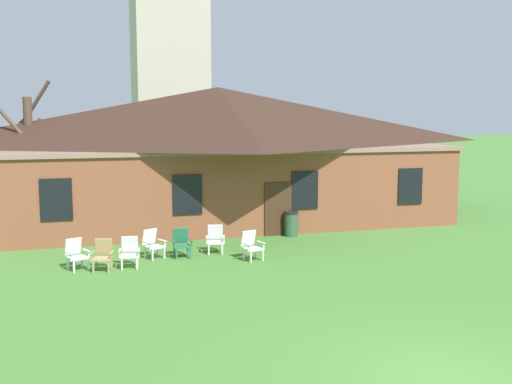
# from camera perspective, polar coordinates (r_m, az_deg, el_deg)

# --- Properties ---
(ground_plane) EXTENTS (200.00, 200.00, 0.00)m
(ground_plane) POSITION_cam_1_polar(r_m,az_deg,el_deg) (12.38, 16.89, -16.01)
(ground_plane) COLOR #477F33
(brick_building) EXTENTS (19.45, 10.40, 5.93)m
(brick_building) POSITION_cam_1_polar(r_m,az_deg,el_deg) (28.66, -3.48, 3.73)
(brick_building) COLOR brown
(brick_building) RESTS_ON ground
(dome_tower) EXTENTS (5.18, 5.18, 19.74)m
(dome_tower) POSITION_cam_1_polar(r_m,az_deg,el_deg) (43.91, -7.95, 12.81)
(dome_tower) COLOR #BCB29E
(dome_tower) RESTS_ON ground
(lawn_chair_by_porch) EXTENTS (0.79, 0.84, 0.96)m
(lawn_chair_by_porch) POSITION_cam_1_polar(r_m,az_deg,el_deg) (20.09, -16.14, -5.41)
(lawn_chair_by_porch) COLOR white
(lawn_chair_by_porch) RESTS_ON ground
(lawn_chair_near_door) EXTENTS (0.74, 0.79, 0.96)m
(lawn_chair_near_door) POSITION_cam_1_polar(r_m,az_deg,el_deg) (19.78, -13.80, -5.53)
(lawn_chair_near_door) COLOR tan
(lawn_chair_near_door) RESTS_ON ground
(lawn_chair_left_end) EXTENTS (0.70, 0.73, 0.96)m
(lawn_chair_left_end) POSITION_cam_1_polar(r_m,az_deg,el_deg) (19.97, -11.46, -5.34)
(lawn_chair_left_end) COLOR silver
(lawn_chair_left_end) RESTS_ON ground
(lawn_chair_middle) EXTENTS (0.81, 0.85, 0.96)m
(lawn_chair_middle) POSITION_cam_1_polar(r_m,az_deg,el_deg) (21.07, -9.44, -4.63)
(lawn_chair_middle) COLOR white
(lawn_chair_middle) RESTS_ON ground
(lawn_chair_right_end) EXTENTS (0.65, 0.67, 0.96)m
(lawn_chair_right_end) POSITION_cam_1_polar(r_m,az_deg,el_deg) (21.08, -6.83, -4.57)
(lawn_chair_right_end) COLOR #28704C
(lawn_chair_right_end) RESTS_ON ground
(lawn_chair_far_side) EXTENTS (0.72, 0.77, 0.96)m
(lawn_chair_far_side) POSITION_cam_1_polar(r_m,az_deg,el_deg) (21.59, -3.73, -4.25)
(lawn_chair_far_side) COLOR white
(lawn_chair_far_side) RESTS_ON ground
(lawn_chair_under_eave) EXTENTS (0.74, 0.79, 0.96)m
(lawn_chair_under_eave) POSITION_cam_1_polar(r_m,az_deg,el_deg) (20.52, -0.45, -4.85)
(lawn_chair_under_eave) COLOR silver
(lawn_chair_under_eave) RESTS_ON ground
(bare_tree_beside_building) EXTENTS (2.19, 2.32, 6.16)m
(bare_tree_beside_building) POSITION_cam_1_polar(r_m,az_deg,el_deg) (27.81, -20.06, 3.42)
(bare_tree_beside_building) COLOR brown
(bare_tree_beside_building) RESTS_ON ground
(trash_bin) EXTENTS (0.56, 0.56, 0.98)m
(trash_bin) POSITION_cam_1_polar(r_m,az_deg,el_deg) (24.37, 3.23, -2.91)
(trash_bin) COLOR #335638
(trash_bin) RESTS_ON ground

